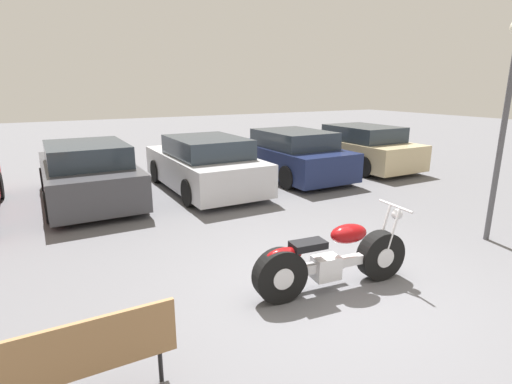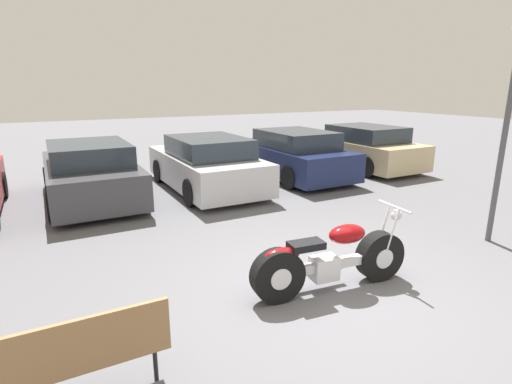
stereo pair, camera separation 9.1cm
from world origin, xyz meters
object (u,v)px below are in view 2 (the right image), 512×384
at_px(parked_car_navy, 292,155).
at_px(lamp_post, 510,99).
at_px(park_bench, 77,353).
at_px(motorcycle, 330,260).
at_px(parked_car_champagne, 361,148).
at_px(parked_car_dark_grey, 90,173).
at_px(parked_car_silver, 206,165).

bearing_deg(parked_car_navy, lamp_post, -87.74).
xyz_separation_m(parked_car_navy, park_bench, (-6.26, -6.52, -0.09)).
bearing_deg(parked_car_navy, motorcycle, -119.01).
height_order(motorcycle, lamp_post, lamp_post).
xyz_separation_m(parked_car_champagne, lamp_post, (-2.48, -5.88, 1.73)).
bearing_deg(parked_car_navy, parked_car_dark_grey, 178.85).
bearing_deg(lamp_post, park_bench, -173.60).
xyz_separation_m(parked_car_dark_grey, parked_car_champagne, (8.14, -0.03, 0.00)).
relative_size(parked_car_silver, parked_car_navy, 1.00).
distance_m(motorcycle, lamp_post, 3.99).
relative_size(motorcycle, park_bench, 1.55).
xyz_separation_m(motorcycle, parked_car_silver, (0.54, 5.65, 0.22)).
height_order(motorcycle, parked_car_navy, parked_car_navy).
distance_m(parked_car_champagne, lamp_post, 6.61).
xyz_separation_m(parked_car_dark_grey, park_bench, (-0.84, -6.63, -0.09)).
bearing_deg(lamp_post, parked_car_champagne, 67.10).
relative_size(parked_car_navy, parked_car_champagne, 1.00).
xyz_separation_m(parked_car_silver, park_bench, (-3.55, -6.32, -0.09)).
bearing_deg(parked_car_champagne, lamp_post, -112.90).
bearing_deg(park_bench, parked_car_champagne, 36.36).
xyz_separation_m(motorcycle, parked_car_navy, (3.25, 5.86, 0.22)).
height_order(parked_car_navy, park_bench, parked_car_navy).
xyz_separation_m(parked_car_navy, parked_car_champagne, (2.71, 0.08, 0.00)).
xyz_separation_m(park_bench, lamp_post, (6.49, 0.73, 1.82)).
bearing_deg(lamp_post, parked_car_dark_grey, 133.75).
bearing_deg(parked_car_silver, lamp_post, -62.25).
distance_m(parked_car_dark_grey, parked_car_silver, 2.73).
height_order(parked_car_silver, park_bench, parked_car_silver).
bearing_deg(parked_car_dark_grey, parked_car_silver, -6.64).
xyz_separation_m(motorcycle, park_bench, (-3.01, -0.67, 0.13)).
bearing_deg(parked_car_navy, parked_car_champagne, 1.73).
distance_m(motorcycle, parked_car_champagne, 8.42).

